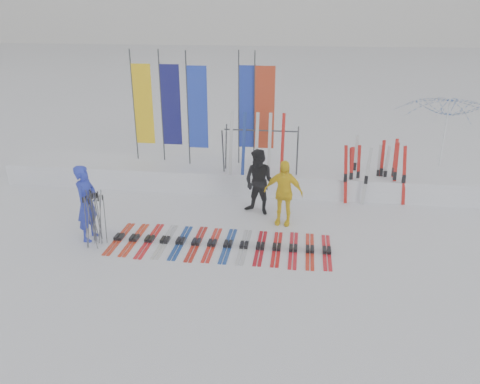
# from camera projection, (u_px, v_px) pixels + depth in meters

# --- Properties ---
(ground) EXTENTS (120.00, 120.00, 0.00)m
(ground) POSITION_uv_depth(u_px,v_px,m) (219.00, 266.00, 9.41)
(ground) COLOR white
(ground) RESTS_ON ground
(snow_bank) EXTENTS (14.00, 1.60, 0.60)m
(snow_bank) POSITION_uv_depth(u_px,v_px,m) (247.00, 177.00, 13.54)
(snow_bank) COLOR white
(snow_bank) RESTS_ON ground
(person_blue) EXTENTS (0.46, 0.66, 1.73)m
(person_blue) POSITION_uv_depth(u_px,v_px,m) (87.00, 203.00, 10.25)
(person_blue) COLOR #2030BB
(person_blue) RESTS_ON ground
(person_black) EXTENTS (0.98, 0.89, 1.65)m
(person_black) POSITION_uv_depth(u_px,v_px,m) (259.00, 182.00, 11.58)
(person_black) COLOR black
(person_black) RESTS_ON ground
(person_yellow) EXTENTS (0.98, 0.52, 1.59)m
(person_yellow) POSITION_uv_depth(u_px,v_px,m) (283.00, 193.00, 11.02)
(person_yellow) COLOR yellow
(person_yellow) RESTS_ON ground
(tent_canopy) EXTENTS (3.76, 3.79, 2.61)m
(tent_canopy) POSITION_uv_depth(u_px,v_px,m) (443.00, 140.00, 13.46)
(tent_canopy) COLOR white
(tent_canopy) RESTS_ON ground
(ski_row) EXTENTS (4.78, 1.69, 0.07)m
(ski_row) POSITION_uv_depth(u_px,v_px,m) (220.00, 244.00, 10.24)
(ski_row) COLOR red
(ski_row) RESTS_ON ground
(pole_cluster) EXTENTS (0.70, 0.71, 1.24)m
(pole_cluster) POSITION_uv_depth(u_px,v_px,m) (94.00, 218.00, 10.15)
(pole_cluster) COLOR #595B60
(pole_cluster) RESTS_ON ground
(feather_flags) EXTENTS (4.11, 0.30, 3.20)m
(feather_flags) POSITION_uv_depth(u_px,v_px,m) (203.00, 107.00, 13.24)
(feather_flags) COLOR #383A3F
(feather_flags) RESTS_ON ground
(ski_rack) EXTENTS (2.04, 0.80, 1.23)m
(ski_rack) POSITION_uv_depth(u_px,v_px,m) (261.00, 145.00, 12.72)
(ski_rack) COLOR #383A3F
(ski_rack) RESTS_ON ground
(upright_skis) EXTENTS (1.58, 1.04, 1.68)m
(upright_skis) POSITION_uv_depth(u_px,v_px,m) (372.00, 172.00, 12.44)
(upright_skis) COLOR silver
(upright_skis) RESTS_ON ground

